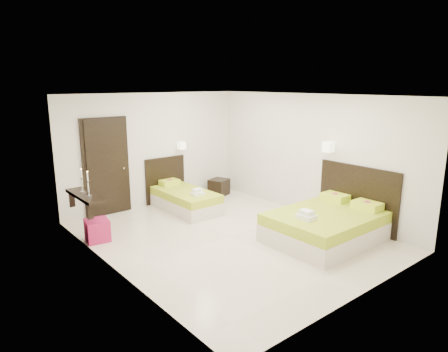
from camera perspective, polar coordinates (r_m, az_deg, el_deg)
floor at (r=7.59m, az=0.86°, el=-8.63°), size 5.50×5.50×0.00m
bed_single at (r=9.13m, az=-5.82°, el=-3.13°), size 1.05×1.75×1.44m
bed_double at (r=7.62m, az=14.62°, el=-6.57°), size 2.02×1.72×1.67m
nightstand at (r=10.24m, az=-0.72°, el=-1.59°), size 0.58×0.55×0.41m
ottoman at (r=7.68m, az=-17.63°, el=-7.39°), size 0.46×0.46×0.40m
door at (r=8.92m, az=-16.43°, el=1.21°), size 1.02×0.15×2.14m
console_shelf at (r=7.67m, az=-19.16°, el=-2.71°), size 0.35×1.20×0.78m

